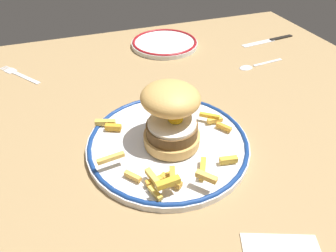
{
  "coord_description": "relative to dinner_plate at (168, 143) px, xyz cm",
  "views": [
    {
      "loc": [
        -10.64,
        -40.52,
        36.69
      ],
      "look_at": [
        2.88,
        -2.58,
        4.6
      ],
      "focal_mm": 32.54,
      "sensor_mm": 36.0,
      "label": 1
    }
  ],
  "objects": [
    {
      "name": "knife",
      "position": [
        45.17,
        33.9,
        -0.58
      ],
      "size": [
        18.06,
        3.33,
        0.7
      ],
      "color": "black",
      "rests_on": "ground_plane"
    },
    {
      "name": "side_plate",
      "position": [
        13.53,
        40.94,
        -0.0
      ],
      "size": [
        19.0,
        19.0,
        1.6
      ],
      "color": "silver",
      "rests_on": "ground_plane"
    },
    {
      "name": "fries_pile",
      "position": [
        -1.38,
        -4.16,
        1.71
      ],
      "size": [
        24.48,
        23.78,
        2.93
      ],
      "color": "gold",
      "rests_on": "dinner_plate"
    },
    {
      "name": "fork",
      "position": [
        -25.78,
        36.76,
        -0.66
      ],
      "size": [
        9.61,
        12.44,
        0.36
      ],
      "color": "silver",
      "rests_on": "ground_plane"
    },
    {
      "name": "dinner_plate",
      "position": [
        0.0,
        0.0,
        0.0
      ],
      "size": [
        28.57,
        28.57,
        1.6
      ],
      "color": "silver",
      "rests_on": "ground_plane"
    },
    {
      "name": "ground_plane",
      "position": [
        -2.88,
        2.58,
        -2.84
      ],
      "size": [
        126.41,
        107.93,
        4.0
      ],
      "primitive_type": "cube",
      "color": "#95774D"
    },
    {
      "name": "burger",
      "position": [
        0.56,
        -0.02,
        6.22
      ],
      "size": [
        12.92,
        12.76,
        10.79
      ],
      "color": "tan",
      "rests_on": "dinner_plate"
    },
    {
      "name": "spoon",
      "position": [
        30.08,
        21.25,
        -0.48
      ],
      "size": [
        13.4,
        2.95,
        0.9
      ],
      "color": "silver",
      "rests_on": "ground_plane"
    }
  ]
}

